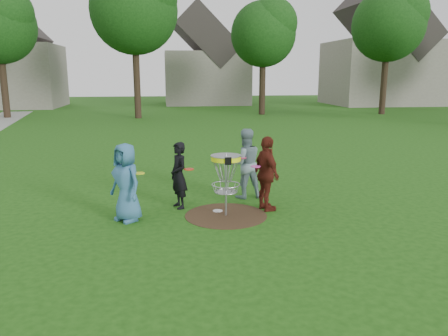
{
  "coord_description": "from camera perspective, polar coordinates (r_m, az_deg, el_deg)",
  "views": [
    {
      "loc": [
        -1.29,
        -9.02,
        3.06
      ],
      "look_at": [
        0.0,
        0.3,
        1.0
      ],
      "focal_mm": 35.0,
      "sensor_mm": 36.0,
      "label": 1
    }
  ],
  "objects": [
    {
      "name": "disc_on_grass",
      "position": [
        9.89,
        -0.83,
        -5.63
      ],
      "size": [
        0.22,
        0.22,
        0.02
      ],
      "primitive_type": "cylinder",
      "color": "silver",
      "rests_on": "ground"
    },
    {
      "name": "tree_row",
      "position": [
        29.91,
        -4.77,
        18.36
      ],
      "size": [
        51.2,
        17.42,
        9.9
      ],
      "color": "#38281C",
      "rests_on": "ground"
    },
    {
      "name": "player_black",
      "position": [
        10.02,
        -5.93,
        -0.96
      ],
      "size": [
        0.55,
        0.65,
        1.53
      ],
      "primitive_type": "imported",
      "rotation": [
        0.0,
        0.0,
        -1.19
      ],
      "color": "black",
      "rests_on": "ground"
    },
    {
      "name": "player_maroon",
      "position": [
        9.81,
        5.59,
        -0.76
      ],
      "size": [
        0.65,
        1.06,
        1.69
      ],
      "primitive_type": "imported",
      "rotation": [
        0.0,
        0.0,
        1.83
      ],
      "color": "#541C13",
      "rests_on": "ground"
    },
    {
      "name": "player_grey",
      "position": [
        10.78,
        2.76,
        0.59
      ],
      "size": [
        0.92,
        0.77,
        1.73
      ],
      "primitive_type": "imported",
      "rotation": [
        0.0,
        0.0,
        3.28
      ],
      "color": "gray",
      "rests_on": "ground"
    },
    {
      "name": "player_blue",
      "position": [
        9.31,
        -12.67,
        -1.85
      ],
      "size": [
        0.93,
        0.95,
        1.65
      ],
      "primitive_type": "imported",
      "rotation": [
        0.0,
        0.0,
        -0.84
      ],
      "color": "#33658C",
      "rests_on": "ground"
    },
    {
      "name": "held_discs",
      "position": [
        9.74,
        -2.09,
        0.22
      ],
      "size": [
        2.73,
        1.34,
        0.14
      ],
      "color": "yellow",
      "rests_on": "ground"
    },
    {
      "name": "dirt_patch",
      "position": [
        9.61,
        0.25,
        -6.19
      ],
      "size": [
        1.8,
        1.8,
        0.01
      ],
      "primitive_type": "cylinder",
      "color": "#47331E",
      "rests_on": "ground"
    },
    {
      "name": "ground",
      "position": [
        9.62,
        0.25,
        -6.21
      ],
      "size": [
        100.0,
        100.0,
        0.0
      ],
      "primitive_type": "plane",
      "color": "#19470F",
      "rests_on": "ground"
    },
    {
      "name": "house_row",
      "position": [
        42.54,
        0.32,
        13.82
      ],
      "size": [
        44.5,
        10.65,
        11.62
      ],
      "color": "gray",
      "rests_on": "ground"
    },
    {
      "name": "disc_golf_basket",
      "position": [
        9.34,
        0.25,
        -0.28
      ],
      "size": [
        0.66,
        0.67,
        1.38
      ],
      "color": "#9EA0A5",
      "rests_on": "ground"
    }
  ]
}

